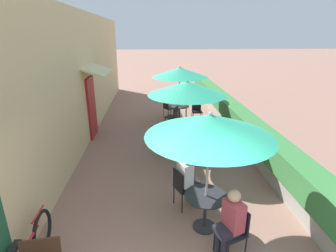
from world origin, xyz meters
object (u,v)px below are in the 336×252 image
(coffee_cup_mid, at_px, (189,134))
(coffee_cup_far, at_px, (177,104))
(patio_table_far, at_px, (179,110))
(cafe_chair_far_left, at_px, (197,110))
(patio_umbrella_mid, at_px, (187,88))
(cafe_chair_near_left, at_px, (182,186))
(seated_patron_mid_right, at_px, (210,138))
(patio_table_near, at_px, (205,204))
(cafe_chair_far_back, at_px, (173,115))
(seated_patron_near_right, at_px, (230,221))
(patio_umbrella_far, at_px, (180,72))
(cafe_chair_mid_right, at_px, (211,142))
(patio_table_mid, at_px, (186,140))
(patio_umbrella_near, at_px, (210,125))
(cafe_chair_far_right, at_px, (168,107))
(seated_patron_near_left, at_px, (187,177))
(cafe_chair_near_right, at_px, (235,228))
(cafe_chair_mid_left, at_px, (162,138))

(coffee_cup_mid, distance_m, coffee_cup_far, 3.39)
(patio_table_far, relative_size, cafe_chair_far_left, 0.90)
(patio_umbrella_mid, bearing_deg, coffee_cup_far, 88.52)
(cafe_chair_near_left, distance_m, seated_patron_mid_right, 2.36)
(seated_patron_mid_right, relative_size, cafe_chair_far_left, 1.44)
(patio_table_near, xyz_separation_m, cafe_chair_far_back, (-0.13, 5.56, -0.00))
(patio_table_near, height_order, patio_umbrella_mid, patio_umbrella_mid)
(seated_patron_near_right, relative_size, patio_umbrella_far, 0.54)
(cafe_chair_mid_right, bearing_deg, patio_table_mid, 5.96)
(patio_umbrella_near, bearing_deg, cafe_chair_mid_right, 75.65)
(patio_table_mid, xyz_separation_m, cafe_chair_far_left, (0.88, 3.20, -0.00))
(patio_umbrella_near, relative_size, seated_patron_mid_right, 1.84)
(cafe_chair_far_right, bearing_deg, patio_table_far, 5.96)
(seated_patron_near_left, height_order, patio_table_far, seated_patron_near_left)
(seated_patron_mid_right, distance_m, cafe_chair_far_back, 2.92)
(seated_patron_near_right, relative_size, patio_table_mid, 1.59)
(patio_table_mid, bearing_deg, cafe_chair_near_right, -85.13)
(cafe_chair_mid_left, relative_size, coffee_cup_mid, 9.67)
(seated_patron_near_left, xyz_separation_m, patio_umbrella_far, (0.43, 5.54, 1.37))
(patio_umbrella_near, bearing_deg, coffee_cup_far, 88.95)
(cafe_chair_mid_left, height_order, cafe_chair_mid_right, same)
(patio_table_near, xyz_separation_m, cafe_chair_mid_left, (-0.67, 3.32, -0.00))
(patio_table_mid, height_order, cafe_chair_far_right, cafe_chair_far_right)
(patio_umbrella_near, bearing_deg, cafe_chair_far_left, 81.72)
(patio_table_near, distance_m, cafe_chair_far_back, 5.56)
(cafe_chair_mid_right, height_order, coffee_cup_mid, cafe_chair_mid_right)
(coffee_cup_mid, xyz_separation_m, patio_umbrella_far, (0.08, 3.26, 1.31))
(seated_patron_near_left, height_order, cafe_chair_mid_left, seated_patron_near_left)
(cafe_chair_near_right, bearing_deg, patio_table_far, -21.07)
(patio_umbrella_far, bearing_deg, seated_patron_mid_right, -81.70)
(patio_umbrella_near, distance_m, patio_table_far, 6.42)
(patio_umbrella_near, distance_m, cafe_chair_mid_left, 3.72)
(patio_umbrella_far, xyz_separation_m, cafe_chair_far_left, (0.73, 0.07, -1.54))
(coffee_cup_mid, height_order, cafe_chair_far_right, cafe_chair_far_right)
(patio_umbrella_near, distance_m, patio_umbrella_far, 6.23)
(patio_table_mid, bearing_deg, seated_patron_near_left, -96.64)
(seated_patron_near_right, relative_size, coffee_cup_mid, 13.89)
(cafe_chair_near_right, xyz_separation_m, cafe_chair_far_left, (0.56, 6.94, 0.00))
(cafe_chair_mid_left, distance_m, cafe_chair_mid_right, 1.47)
(patio_table_mid, bearing_deg, seated_patron_mid_right, -26.72)
(patio_table_near, distance_m, cafe_chair_mid_right, 2.96)
(seated_patron_near_right, xyz_separation_m, patio_umbrella_far, (-0.07, 6.92, 1.37))
(patio_table_mid, relative_size, coffee_cup_far, 8.73)
(cafe_chair_far_right, relative_size, coffee_cup_far, 9.67)
(patio_table_near, xyz_separation_m, cafe_chair_near_left, (-0.35, 0.65, -0.00))
(patio_table_far, bearing_deg, patio_table_mid, -92.74)
(patio_table_far, distance_m, coffee_cup_far, 0.28)
(seated_patron_near_left, height_order, patio_umbrella_mid, patio_umbrella_mid)
(patio_umbrella_far, relative_size, cafe_chair_far_right, 2.64)
(cafe_chair_far_left, bearing_deg, coffee_cup_far, -3.64)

